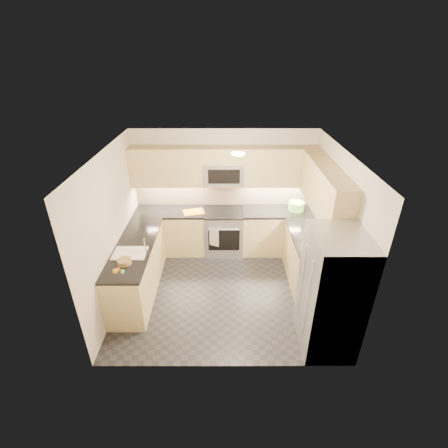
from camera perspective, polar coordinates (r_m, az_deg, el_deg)
floor at (r=5.95m, az=0.00°, el=-11.41°), size 3.60×3.20×0.00m
ceiling at (r=4.75m, az=0.01°, el=12.38°), size 3.60×3.20×0.02m
wall_back at (r=6.68m, az=-0.01°, el=5.90°), size 3.60×0.02×2.50m
wall_front at (r=3.92m, az=0.04°, el=-12.44°), size 3.60×0.02×2.50m
wall_left at (r=5.53m, az=-18.98°, el=-0.84°), size 0.02×3.20×2.50m
wall_right at (r=5.54m, az=18.97°, el=-0.81°), size 0.02×3.20×2.50m
base_cab_back_left at (r=6.85m, az=-9.17°, el=-1.35°), size 1.42×0.60×0.90m
base_cab_back_right at (r=6.85m, az=9.15°, el=-1.34°), size 1.42×0.60×0.90m
base_cab_right at (r=5.99m, az=14.62°, el=-6.81°), size 0.60×1.70×0.90m
base_cab_peninsula at (r=5.87m, az=-14.95°, el=-7.67°), size 0.60×2.00×0.90m
countertop_back_left at (r=6.63m, az=-9.48°, el=2.18°), size 1.42×0.63×0.04m
countertop_back_right at (r=6.63m, az=9.46°, el=2.19°), size 1.42×0.63×0.04m
countertop_right at (r=5.73m, az=15.19°, el=-2.97°), size 0.63×1.70×0.04m
countertop_peninsula at (r=5.61m, az=-15.54°, el=-3.79°), size 0.63×2.00×0.04m
upper_cab_back at (r=6.31m, az=-0.01°, el=10.11°), size 3.60×0.35×0.75m
upper_cab_right at (r=5.48m, az=17.35°, el=5.84°), size 0.35×1.95×0.75m
backsplash_back at (r=6.69m, az=-0.01°, el=5.45°), size 3.60×0.01×0.51m
backsplash_right at (r=5.94m, az=17.60°, el=0.85°), size 0.01×2.30×0.51m
gas_range at (r=6.74m, az=-0.01°, el=-1.43°), size 0.76×0.65×0.91m
range_cooktop at (r=6.52m, az=-0.01°, el=2.08°), size 0.76×0.65×0.03m
oven_door_glass at (r=6.46m, az=-0.01°, el=-2.93°), size 0.62×0.02×0.45m
oven_handle at (r=6.30m, az=-0.01°, el=-0.93°), size 0.60×0.02×0.02m
microwave at (r=6.33m, az=-0.01°, el=8.96°), size 0.76×0.40×0.40m
microwave_door at (r=6.13m, az=-0.01°, el=8.32°), size 0.60×0.01×0.28m
refrigerator at (r=4.72m, az=18.28°, el=-11.44°), size 0.70×0.90×1.80m
fridge_handle_left at (r=4.46m, az=14.41°, el=-12.68°), size 0.02×0.02×1.20m
fridge_handle_right at (r=4.72m, az=13.44°, el=-9.83°), size 0.02×0.02×1.20m
sink_basin at (r=5.43m, az=-16.11°, el=-5.55°), size 0.52×0.38×0.16m
faucet at (r=5.26m, az=-13.67°, el=-3.81°), size 0.03×0.03×0.28m
utensil_bowl at (r=6.67m, az=12.58°, el=3.10°), size 0.33×0.33×0.18m
cutting_board at (r=6.49m, az=-5.36°, el=2.14°), size 0.46×0.38×0.01m
fruit_basket at (r=5.16m, az=-17.12°, el=-6.34°), size 0.27×0.27×0.08m
fruit_apple at (r=4.89m, az=-18.12°, el=-7.60°), size 0.06×0.06×0.06m
fruit_pear at (r=4.83m, az=-17.44°, el=-7.97°), size 0.06×0.06×0.06m
dish_towel_check at (r=6.37m, az=-1.79°, el=-2.35°), size 0.19×0.10×0.38m
fruit_orange at (r=4.87m, az=-18.59°, el=-7.88°), size 0.07×0.07×0.07m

